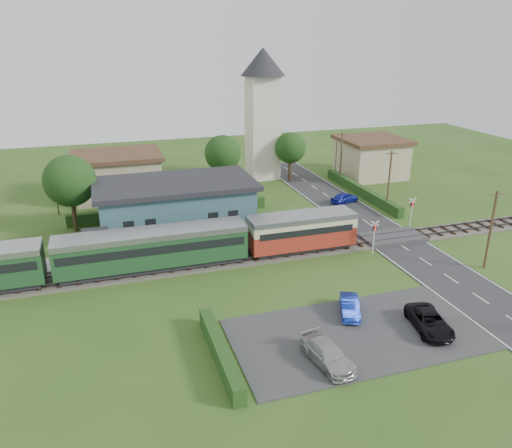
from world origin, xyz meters
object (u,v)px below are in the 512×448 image
object	(u,v)px
equipment_hut	(96,245)
car_park_blue	(350,306)
crossing_signal_near	(374,232)
car_park_silver	(328,354)
station_building	(176,206)
house_west	(118,175)
pedestrian_near	(271,229)
pedestrian_far	(100,251)
house_east	(371,157)
car_on_road	(345,198)
church_tower	(263,105)
car_park_dark	(429,321)
crossing_signal_far	(412,208)
train	(114,253)

from	to	relation	value
equipment_hut	car_park_blue	xyz separation A→B (m)	(17.24, -14.70, -1.07)
equipment_hut	crossing_signal_near	xyz separation A→B (m)	(24.40, -5.61, 0.39)
car_park_blue	car_park_silver	size ratio (longest dim) A/B	0.80
station_building	house_west	world-z (taller)	house_west
pedestrian_near	pedestrian_far	bearing A→B (deg)	-3.24
station_building	house_east	xyz separation A→B (m)	(30.00, 13.01, 0.10)
house_east	car_on_road	xyz separation A→B (m)	(-9.23, -10.13, -2.11)
church_tower	car_park_silver	bearing A→B (deg)	-103.05
car_park_dark	crossing_signal_near	bearing A→B (deg)	88.50
house_west	car_on_road	bearing A→B (deg)	-23.36
crossing_signal_far	station_building	bearing A→B (deg)	164.37
church_tower	house_east	size ratio (longest dim) A/B	2.00
house_east	crossing_signal_near	size ratio (longest dim) A/B	2.69
equipment_hut	house_east	size ratio (longest dim) A/B	0.29
car_park_dark	car_park_silver	bearing A→B (deg)	-159.36
equipment_hut	train	xyz separation A→B (m)	(1.39, -3.20, 0.43)
crossing_signal_far	house_east	bearing A→B (deg)	71.92
church_tower	crossing_signal_far	distance (m)	26.39
station_building	train	xyz separation A→B (m)	(-6.61, -8.99, -0.52)
house_east	crossing_signal_far	xyz separation A→B (m)	(-6.40, -19.61, -0.66)
pedestrian_near	house_east	bearing A→B (deg)	-144.41
house_west	pedestrian_far	distance (m)	20.55
station_building	car_park_dark	distance (m)	27.61
pedestrian_near	car_park_silver	bearing A→B (deg)	75.67
crossing_signal_far	car_park_blue	world-z (taller)	crossing_signal_far
train	car_on_road	distance (m)	29.88
house_east	pedestrian_far	xyz separation A→B (m)	(-37.73, -19.32, -1.41)
church_tower	car_park_dark	xyz separation A→B (m)	(-1.53, -41.02, -9.51)
car_on_road	car_park_dark	bearing A→B (deg)	144.09
car_park_silver	church_tower	bearing A→B (deg)	68.00
station_building	car_park_blue	distance (m)	22.57
equipment_hut	pedestrian_far	distance (m)	0.69
house_west	car_on_road	size ratio (longest dim) A/B	2.90
car_park_dark	pedestrian_far	world-z (taller)	pedestrian_far
car_park_dark	pedestrian_far	xyz separation A→B (m)	(-21.19, 17.71, 0.67)
car_on_road	church_tower	bearing A→B (deg)	1.51
house_west	car_park_silver	world-z (taller)	house_west
church_tower	car_park_silver	size ratio (longest dim) A/B	3.93
pedestrian_near	equipment_hut	bearing A→B (deg)	-5.08
station_building	car_park_dark	bearing A→B (deg)	-60.72
car_park_dark	car_park_blue	bearing A→B (deg)	151.77
car_park_dark	pedestrian_near	size ratio (longest dim) A/B	2.77
car_park_silver	equipment_hut	bearing A→B (deg)	115.06
car_on_road	pedestrian_far	size ratio (longest dim) A/B	2.00
train	house_west	world-z (taller)	house_west
equipment_hut	car_park_blue	world-z (taller)	equipment_hut
house_east	crossing_signal_near	distance (m)	27.95
car_park_blue	train	bearing A→B (deg)	166.58
equipment_hut	car_park_dark	xyz separation A→B (m)	(21.47, -18.22, -1.04)
house_west	house_east	world-z (taller)	same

